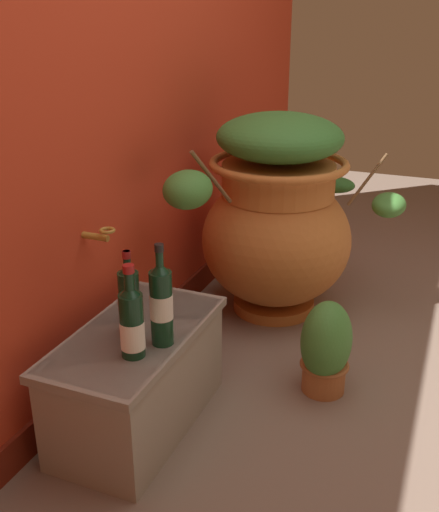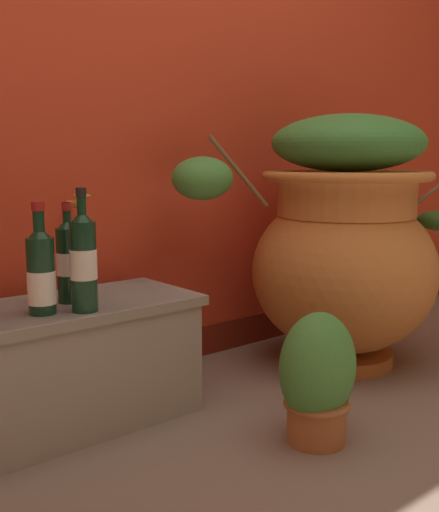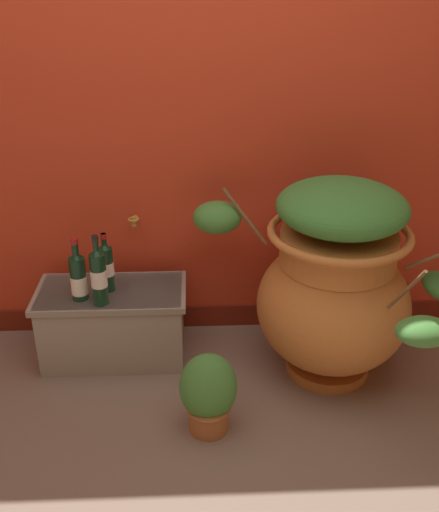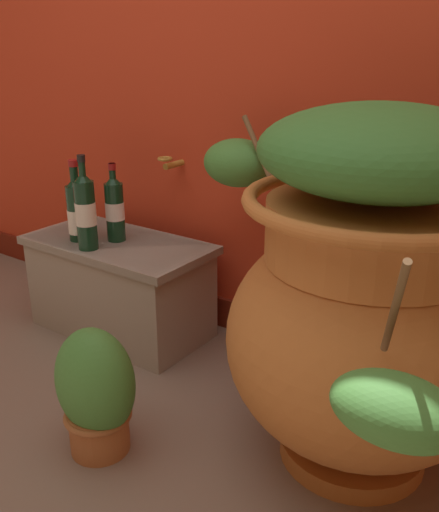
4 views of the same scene
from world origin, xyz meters
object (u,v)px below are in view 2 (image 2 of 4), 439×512
wine_bottle_middle (41,271)px  wine_bottle_left (69,258)px  terracotta_urn (344,243)px  wine_bottle_right (83,259)px  potted_shrub (317,379)px

wine_bottle_middle → wine_bottle_left: bearing=33.1°
terracotta_urn → wine_bottle_middle: bearing=175.2°
wine_bottle_left → wine_bottle_right: 0.13m
terracotta_urn → potted_shrub: bearing=-146.5°
terracotta_urn → potted_shrub: size_ratio=3.00×
wine_bottle_middle → terracotta_urn: bearing=-4.8°
wine_bottle_right → wine_bottle_left: bearing=82.5°
wine_bottle_middle → wine_bottle_right: (0.10, -0.05, 0.03)m
wine_bottle_left → wine_bottle_right: size_ratio=0.86×
terracotta_urn → wine_bottle_left: size_ratio=3.82×
terracotta_urn → wine_bottle_right: terracotta_urn is taller
wine_bottle_right → potted_shrub: wine_bottle_right is taller
wine_bottle_right → potted_shrub: bearing=-42.3°
terracotta_urn → wine_bottle_middle: size_ratio=3.67×
wine_bottle_left → wine_bottle_right: bearing=-97.5°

